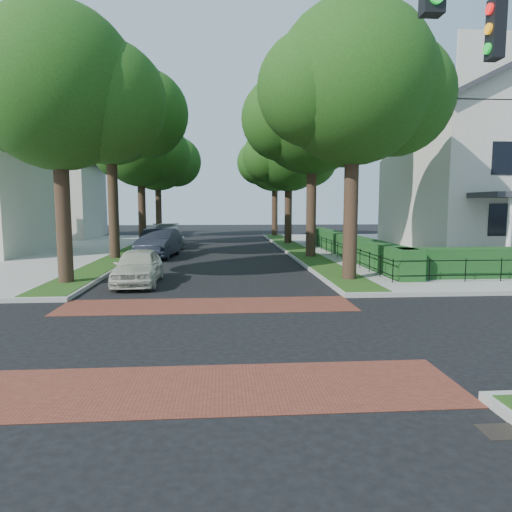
% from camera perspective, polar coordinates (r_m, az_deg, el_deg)
% --- Properties ---
extents(ground, '(120.00, 120.00, 0.00)m').
position_cam_1_polar(ground, '(11.11, -6.51, -9.78)').
color(ground, black).
rests_on(ground, ground).
extents(sidewalk_ne, '(30.00, 30.00, 0.15)m').
position_cam_1_polar(sidewalk_ne, '(35.38, 28.34, 0.77)').
color(sidewalk_ne, gray).
rests_on(sidewalk_ne, ground).
extents(crosswalk_far, '(9.00, 2.20, 0.01)m').
position_cam_1_polar(crosswalk_far, '(14.21, -6.01, -6.16)').
color(crosswalk_far, maroon).
rests_on(crosswalk_far, ground).
extents(crosswalk_near, '(9.00, 2.20, 0.01)m').
position_cam_1_polar(crosswalk_near, '(8.09, -7.42, -16.08)').
color(crosswalk_near, maroon).
rests_on(crosswalk_near, ground).
extents(storm_drain, '(0.65, 0.45, 0.01)m').
position_cam_1_polar(storm_drain, '(7.51, 28.69, -18.68)').
color(storm_drain, black).
rests_on(storm_drain, ground).
extents(grass_strip_ne, '(1.60, 29.80, 0.02)m').
position_cam_1_polar(grass_strip_ne, '(30.32, 5.16, 0.86)').
color(grass_strip_ne, '#1F4313').
rests_on(grass_strip_ne, sidewalk_ne).
extents(grass_strip_nw, '(1.60, 29.80, 0.02)m').
position_cam_1_polar(grass_strip_nw, '(30.48, -15.30, 0.68)').
color(grass_strip_nw, '#1F4313').
rests_on(grass_strip_nw, sidewalk_nw).
extents(tree_right_near, '(7.75, 6.67, 10.66)m').
position_cam_1_polar(tree_right_near, '(19.17, 12.21, 19.97)').
color(tree_right_near, black).
rests_on(tree_right_near, sidewalk_ne).
extents(tree_right_mid, '(8.25, 7.09, 11.22)m').
position_cam_1_polar(tree_right_mid, '(26.87, 7.20, 16.88)').
color(tree_right_mid, black).
rests_on(tree_right_mid, sidewalk_ne).
extents(tree_right_far, '(7.25, 6.23, 9.74)m').
position_cam_1_polar(tree_right_far, '(35.47, 4.22, 12.59)').
color(tree_right_far, black).
rests_on(tree_right_far, sidewalk_ne).
extents(tree_right_back, '(7.50, 6.45, 10.20)m').
position_cam_1_polar(tree_right_back, '(44.39, 2.48, 11.83)').
color(tree_right_back, black).
rests_on(tree_right_back, sidewalk_ne).
extents(tree_left_near, '(7.50, 6.45, 10.20)m').
position_cam_1_polar(tree_left_near, '(19.28, -23.04, 18.43)').
color(tree_left_near, black).
rests_on(tree_left_near, sidewalk_nw).
extents(tree_left_mid, '(8.00, 6.88, 11.48)m').
position_cam_1_polar(tree_left_mid, '(27.07, -17.45, 17.33)').
color(tree_left_mid, black).
rests_on(tree_left_mid, sidewalk_nw).
extents(tree_left_far, '(7.00, 6.02, 9.86)m').
position_cam_1_polar(tree_left_far, '(35.60, -14.05, 12.74)').
color(tree_left_far, black).
rests_on(tree_left_far, sidewalk_nw).
extents(tree_left_back, '(7.75, 6.66, 10.44)m').
position_cam_1_polar(tree_left_back, '(44.50, -12.04, 11.87)').
color(tree_left_back, black).
rests_on(tree_left_back, sidewalk_nw).
extents(hedge_main_road, '(1.00, 18.00, 1.20)m').
position_cam_1_polar(hedge_main_road, '(26.77, 11.48, 1.28)').
color(hedge_main_road, '#164119').
rests_on(hedge_main_road, sidewalk_ne).
extents(fence_main_road, '(0.06, 18.00, 0.90)m').
position_cam_1_polar(fence_main_road, '(26.58, 9.81, 0.96)').
color(fence_main_road, black).
rests_on(fence_main_road, sidewalk_ne).
extents(house_victorian, '(13.00, 13.05, 12.48)m').
position_cam_1_polar(house_victorian, '(31.72, 28.87, 10.94)').
color(house_victorian, beige).
rests_on(house_victorian, sidewalk_ne).
extents(house_left_far, '(10.00, 9.00, 10.14)m').
position_cam_1_polar(house_left_far, '(45.58, -25.00, 8.29)').
color(house_left_far, beige).
rests_on(house_left_far, sidewalk_nw).
extents(parked_car_front, '(1.80, 4.19, 1.41)m').
position_cam_1_polar(parked_car_front, '(18.32, -14.54, -1.27)').
color(parked_car_front, beige).
rests_on(parked_car_front, ground).
extents(parked_car_middle, '(2.30, 5.27, 1.68)m').
position_cam_1_polar(parked_car_middle, '(27.44, -12.03, 1.59)').
color(parked_car_middle, black).
rests_on(parked_car_middle, ground).
extents(parked_car_rear, '(3.14, 6.07, 1.68)m').
position_cam_1_polar(parked_car_rear, '(34.00, -11.10, 2.52)').
color(parked_car_rear, slate).
rests_on(parked_car_rear, ground).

